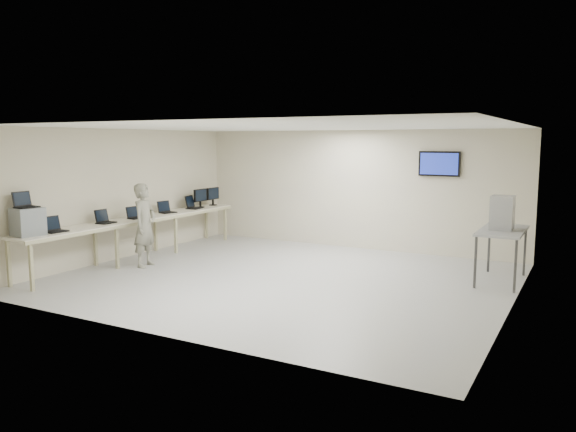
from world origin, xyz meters
The scene contains 14 objects.
room centered at (0.03, 0.06, 1.41)m, with size 8.01×7.01×2.81m.
workbench centered at (-3.59, 0.00, 0.83)m, with size 0.76×6.00×0.90m.
equipment_box centered at (-3.65, -2.61, 1.15)m, with size 0.41×0.47×0.49m, color gray.
laptop_on_box centered at (-3.71, -2.61, 1.46)m, with size 0.31×0.37×0.28m.
laptop_0 centered at (-3.59, -2.12, 0.97)m, with size 0.33×0.38×0.29m.
laptop_1 centered at (-3.63, -0.89, 0.97)m, with size 0.30×0.36×0.28m.
laptop_2 centered at (-3.59, -0.07, 0.97)m, with size 0.29×0.35×0.25m.
laptop_3 centered at (-3.64, 0.98, 0.97)m, with size 0.35×0.39×0.27m.
laptop_4 centered at (-3.63, 1.95, 0.98)m, with size 0.40×0.45×0.31m.
monitor_near centered at (-3.60, 2.22, 1.18)m, with size 0.21×0.46×0.46m.
monitor_far centered at (-3.60, 2.75, 1.18)m, with size 0.21×0.46×0.46m.
soldier centered at (-2.96, -0.45, 0.85)m, with size 0.62×0.41×1.70m, color #6A6C5A.
side_table centered at (3.60, 1.69, 0.89)m, with size 0.75×1.60×0.96m.
storage_bins centered at (3.58, 1.69, 1.27)m, with size 0.39×0.43×0.61m.
Camera 1 is at (4.99, -8.93, 2.54)m, focal length 35.00 mm.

